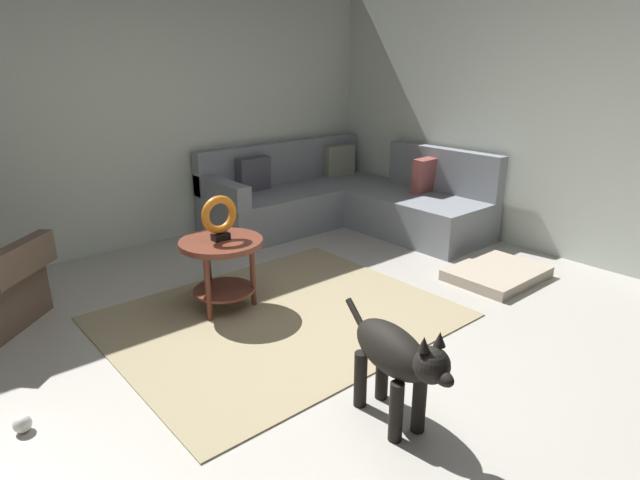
# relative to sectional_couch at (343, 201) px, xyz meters

# --- Properties ---
(ground_plane) EXTENTS (6.00, 6.00, 0.10)m
(ground_plane) POSITION_rel_sectional_couch_xyz_m (-1.99, -2.01, -0.34)
(ground_plane) COLOR #B7B2A8
(wall_back) EXTENTS (6.00, 0.12, 2.70)m
(wall_back) POSITION_rel_sectional_couch_xyz_m (-1.99, 0.93, 1.06)
(wall_back) COLOR silver
(wall_back) RESTS_ON ground_plane
(wall_right) EXTENTS (0.12, 6.00, 2.70)m
(wall_right) POSITION_rel_sectional_couch_xyz_m (0.95, -2.01, 1.06)
(wall_right) COLOR silver
(wall_right) RESTS_ON ground_plane
(area_rug) EXTENTS (2.30, 1.90, 0.01)m
(area_rug) POSITION_rel_sectional_couch_xyz_m (-1.84, -1.31, -0.29)
(area_rug) COLOR tan
(area_rug) RESTS_ON ground_plane
(sectional_couch) EXTENTS (2.20, 2.25, 0.88)m
(sectional_couch) POSITION_rel_sectional_couch_xyz_m (0.00, 0.00, 0.00)
(sectional_couch) COLOR gray
(sectional_couch) RESTS_ON ground_plane
(side_table) EXTENTS (0.60, 0.60, 0.54)m
(side_table) POSITION_rel_sectional_couch_xyz_m (-2.06, -0.93, 0.12)
(side_table) COLOR brown
(side_table) RESTS_ON ground_plane
(torus_sculpture) EXTENTS (0.28, 0.08, 0.33)m
(torus_sculpture) POSITION_rel_sectional_couch_xyz_m (-2.06, -0.93, 0.42)
(torus_sculpture) COLOR black
(torus_sculpture) RESTS_ON side_table
(dog_bed_mat) EXTENTS (0.80, 0.60, 0.09)m
(dog_bed_mat) POSITION_rel_sectional_couch_xyz_m (-0.01, -1.93, -0.25)
(dog_bed_mat) COLOR #B2A38E
(dog_bed_mat) RESTS_ON ground_plane
(dog) EXTENTS (0.32, 0.84, 0.63)m
(dog) POSITION_rel_sectional_couch_xyz_m (-2.09, -2.63, 0.09)
(dog) COLOR black
(dog) RESTS_ON ground_plane
(dog_toy_ball) EXTENTS (0.09, 0.09, 0.09)m
(dog_toy_ball) POSITION_rel_sectional_couch_xyz_m (-3.55, -1.48, -0.25)
(dog_toy_ball) COLOR silver
(dog_toy_ball) RESTS_ON ground_plane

